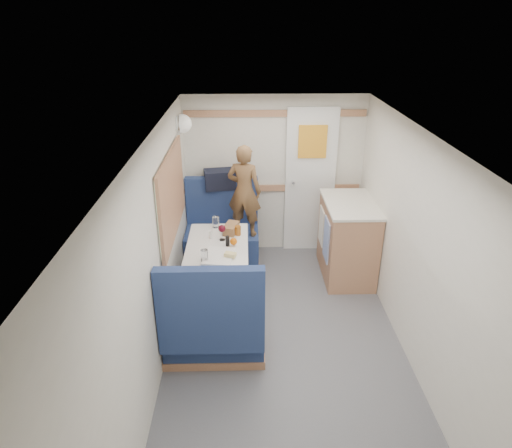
{
  "coord_description": "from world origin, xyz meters",
  "views": [
    {
      "loc": [
        -0.36,
        -3.14,
        2.86
      ],
      "look_at": [
        -0.26,
        0.9,
        0.97
      ],
      "focal_mm": 32.0,
      "sensor_mm": 36.0,
      "label": 1
    }
  ],
  "objects_px": {
    "tumbler_mid": "(216,222)",
    "tumbler_left": "(204,255)",
    "dinette_table": "(218,256)",
    "bench_near": "(214,329)",
    "bread_loaf": "(231,228)",
    "galley_counter": "(347,239)",
    "tray": "(219,256)",
    "pepper_grinder": "(228,241)",
    "bench_far": "(222,241)",
    "duffel_bag": "(224,179)",
    "beer_glass": "(238,231)",
    "dome_light": "(182,124)",
    "person": "(244,191)",
    "cheese_block": "(230,255)",
    "salt_grinder": "(210,234)",
    "orange_fruit": "(234,241)",
    "wine_glass": "(222,229)"
  },
  "relations": [
    {
      "from": "dome_light",
      "to": "tumbler_left",
      "type": "relative_size",
      "value": 1.76
    },
    {
      "from": "tray",
      "to": "cheese_block",
      "type": "distance_m",
      "value": 0.12
    },
    {
      "from": "bench_near",
      "to": "dome_light",
      "type": "height_order",
      "value": "dome_light"
    },
    {
      "from": "galley_counter",
      "to": "tray",
      "type": "xyz_separation_m",
      "value": [
        -1.44,
        -0.85,
        0.26
      ]
    },
    {
      "from": "bread_loaf",
      "to": "galley_counter",
      "type": "bearing_deg",
      "value": 13.26
    },
    {
      "from": "bench_near",
      "to": "pepper_grinder",
      "type": "bearing_deg",
      "value": 82.37
    },
    {
      "from": "bench_near",
      "to": "galley_counter",
      "type": "xyz_separation_m",
      "value": [
        1.47,
        1.41,
        0.17
      ]
    },
    {
      "from": "person",
      "to": "bread_loaf",
      "type": "distance_m",
      "value": 0.58
    },
    {
      "from": "duffel_bag",
      "to": "tray",
      "type": "relative_size",
      "value": 1.33
    },
    {
      "from": "dinette_table",
      "to": "beer_glass",
      "type": "bearing_deg",
      "value": 39.97
    },
    {
      "from": "tray",
      "to": "pepper_grinder",
      "type": "xyz_separation_m",
      "value": [
        0.08,
        0.23,
        0.04
      ]
    },
    {
      "from": "duffel_bag",
      "to": "orange_fruit",
      "type": "relative_size",
      "value": 6.56
    },
    {
      "from": "tray",
      "to": "dome_light",
      "type": "bearing_deg",
      "value": 110.04
    },
    {
      "from": "cheese_block",
      "to": "wine_glass",
      "type": "relative_size",
      "value": 0.63
    },
    {
      "from": "bread_loaf",
      "to": "tray",
      "type": "bearing_deg",
      "value": -100.96
    },
    {
      "from": "dome_light",
      "to": "orange_fruit",
      "type": "distance_m",
      "value": 1.46
    },
    {
      "from": "dome_light",
      "to": "cheese_block",
      "type": "relative_size",
      "value": 1.88
    },
    {
      "from": "tumbler_left",
      "to": "beer_glass",
      "type": "relative_size",
      "value": 1.13
    },
    {
      "from": "wine_glass",
      "to": "tumbler_mid",
      "type": "relative_size",
      "value": 1.38
    },
    {
      "from": "pepper_grinder",
      "to": "salt_grinder",
      "type": "distance_m",
      "value": 0.25
    },
    {
      "from": "dome_light",
      "to": "duffel_bag",
      "type": "distance_m",
      "value": 0.89
    },
    {
      "from": "bench_far",
      "to": "duffel_bag",
      "type": "relative_size",
      "value": 2.21
    },
    {
      "from": "person",
      "to": "cheese_block",
      "type": "relative_size",
      "value": 10.22
    },
    {
      "from": "tumbler_left",
      "to": "dinette_table",
      "type": "bearing_deg",
      "value": 74.61
    },
    {
      "from": "dome_light",
      "to": "tray",
      "type": "bearing_deg",
      "value": -69.96
    },
    {
      "from": "bench_near",
      "to": "person",
      "type": "xyz_separation_m",
      "value": [
        0.28,
        1.61,
        0.69
      ]
    },
    {
      "from": "tumbler_mid",
      "to": "beer_glass",
      "type": "distance_m",
      "value": 0.31
    },
    {
      "from": "person",
      "to": "cheese_block",
      "type": "height_order",
      "value": "person"
    },
    {
      "from": "cheese_block",
      "to": "tumbler_mid",
      "type": "distance_m",
      "value": 0.72
    },
    {
      "from": "bench_near",
      "to": "orange_fruit",
      "type": "height_order",
      "value": "bench_near"
    },
    {
      "from": "bench_near",
      "to": "tumbler_left",
      "type": "relative_size",
      "value": 9.23
    },
    {
      "from": "tumbler_mid",
      "to": "person",
      "type": "bearing_deg",
      "value": 49.99
    },
    {
      "from": "dinette_table",
      "to": "duffel_bag",
      "type": "height_order",
      "value": "duffel_bag"
    },
    {
      "from": "bench_near",
      "to": "bread_loaf",
      "type": "relative_size",
      "value": 4.64
    },
    {
      "from": "dinette_table",
      "to": "bench_far",
      "type": "distance_m",
      "value": 0.9
    },
    {
      "from": "dome_light",
      "to": "duffel_bag",
      "type": "xyz_separation_m",
      "value": [
        0.42,
        0.27,
        -0.74
      ]
    },
    {
      "from": "bench_far",
      "to": "orange_fruit",
      "type": "relative_size",
      "value": 14.5
    },
    {
      "from": "galley_counter",
      "to": "tray",
      "type": "height_order",
      "value": "galley_counter"
    },
    {
      "from": "dome_light",
      "to": "duffel_bag",
      "type": "bearing_deg",
      "value": 32.45
    },
    {
      "from": "tray",
      "to": "beer_glass",
      "type": "distance_m",
      "value": 0.51
    },
    {
      "from": "orange_fruit",
      "to": "bread_loaf",
      "type": "distance_m",
      "value": 0.32
    },
    {
      "from": "person",
      "to": "wine_glass",
      "type": "relative_size",
      "value": 6.49
    },
    {
      "from": "galley_counter",
      "to": "beer_glass",
      "type": "xyz_separation_m",
      "value": [
        -1.26,
        -0.38,
        0.3
      ]
    },
    {
      "from": "orange_fruit",
      "to": "tumbler_left",
      "type": "distance_m",
      "value": 0.39
    },
    {
      "from": "dinette_table",
      "to": "person",
      "type": "height_order",
      "value": "person"
    },
    {
      "from": "galley_counter",
      "to": "salt_grinder",
      "type": "distance_m",
      "value": 1.64
    },
    {
      "from": "tray",
      "to": "cheese_block",
      "type": "height_order",
      "value": "cheese_block"
    },
    {
      "from": "tumbler_mid",
      "to": "tumbler_left",
      "type": "bearing_deg",
      "value": -95.02
    },
    {
      "from": "bread_loaf",
      "to": "salt_grinder",
      "type": "bearing_deg",
      "value": -148.06
    },
    {
      "from": "dome_light",
      "to": "pepper_grinder",
      "type": "relative_size",
      "value": 1.89
    }
  ]
}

